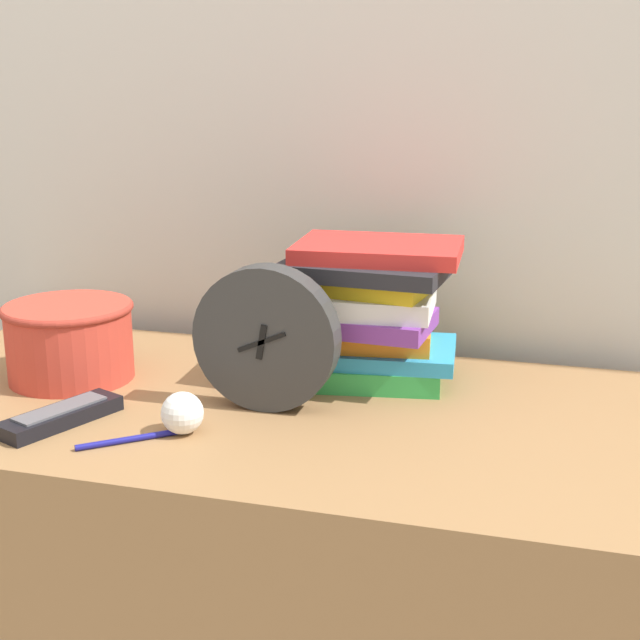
% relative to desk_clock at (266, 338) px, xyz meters
% --- Properties ---
extents(wall_back, '(6.00, 0.04, 2.40)m').
position_rel_desk_clock_xyz_m(wall_back, '(-0.02, 0.37, 0.38)').
color(wall_back, beige).
rests_on(wall_back, ground_plane).
extents(desk, '(1.14, 0.57, 0.72)m').
position_rel_desk_clock_xyz_m(desk, '(-0.02, 0.02, -0.46)').
color(desk, olive).
rests_on(desk, ground_plane).
extents(desk_clock, '(0.20, 0.04, 0.20)m').
position_rel_desk_clock_xyz_m(desk_clock, '(0.00, 0.00, 0.00)').
color(desk_clock, '#333333').
rests_on(desk_clock, desk).
extents(book_stack, '(0.26, 0.21, 0.21)m').
position_rel_desk_clock_xyz_m(book_stack, '(0.11, 0.15, 0.01)').
color(book_stack, green).
rests_on(book_stack, desk).
extents(basket, '(0.19, 0.19, 0.12)m').
position_rel_desk_clock_xyz_m(basket, '(-0.33, 0.04, -0.04)').
color(basket, '#C63D2D').
rests_on(basket, desk).
extents(tv_remote, '(0.11, 0.18, 0.02)m').
position_rel_desk_clock_xyz_m(tv_remote, '(-0.24, -0.13, -0.09)').
color(tv_remote, black).
rests_on(tv_remote, desk).
extents(crumpled_paper_ball, '(0.06, 0.06, 0.06)m').
position_rel_desk_clock_xyz_m(crumpled_paper_ball, '(-0.07, -0.11, -0.07)').
color(crumpled_paper_ball, white).
rests_on(crumpled_paper_ball, desk).
extents(pen, '(0.12, 0.10, 0.01)m').
position_rel_desk_clock_xyz_m(pen, '(-0.12, -0.16, -0.10)').
color(pen, navy).
rests_on(pen, desk).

